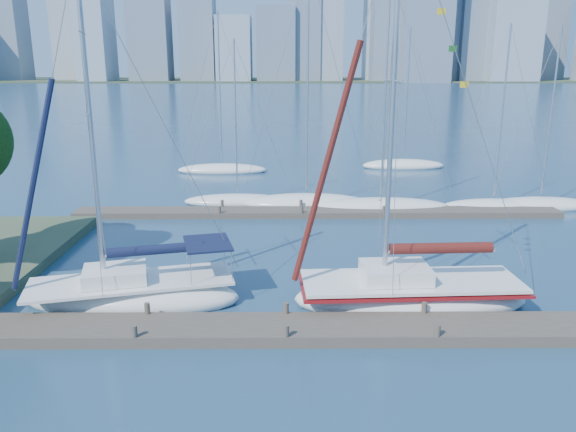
{
  "coord_description": "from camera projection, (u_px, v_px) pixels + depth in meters",
  "views": [
    {
      "loc": [
        -0.05,
        -17.74,
        9.09
      ],
      "look_at": [
        0.09,
        4.0,
        3.2
      ],
      "focal_mm": 35.0,
      "sensor_mm": 36.0,
      "label": 1
    }
  ],
  "objects": [
    {
      "name": "ground",
      "position": [
        286.0,
        335.0,
        19.5
      ],
      "size": [
        700.0,
        700.0,
        0.0
      ],
      "primitive_type": "plane",
      "color": "#17354C",
      "rests_on": "ground"
    },
    {
      "name": "bg_boat_2",
      "position": [
        306.0,
        202.0,
        36.99
      ],
      "size": [
        8.4,
        3.2,
        15.34
      ],
      "rotation": [
        0.0,
        0.0,
        -0.08
      ],
      "color": "white",
      "rests_on": "ground"
    },
    {
      "name": "skyline",
      "position": [
        331.0,
        10.0,
        290.29
      ],
      "size": [
        502.16,
        51.31,
        114.73
      ],
      "color": "#859AAB",
      "rests_on": "ground"
    },
    {
      "name": "far_shore",
      "position": [
        284.0,
        80.0,
        328.35
      ],
      "size": [
        800.0,
        100.0,
        1.5
      ],
      "primitive_type": "cube",
      "color": "#38472D",
      "rests_on": "ground"
    },
    {
      "name": "bg_boat_3",
      "position": [
        380.0,
        206.0,
        36.08
      ],
      "size": [
        9.24,
        4.36,
        14.86
      ],
      "rotation": [
        0.0,
        0.0,
        -0.23
      ],
      "color": "white",
      "rests_on": "ground"
    },
    {
      "name": "bg_boat_4",
      "position": [
        493.0,
        205.0,
        36.42
      ],
      "size": [
        6.77,
        2.48,
        11.76
      ],
      "rotation": [
        0.0,
        0.0,
        -0.09
      ],
      "color": "white",
      "rests_on": "ground"
    },
    {
      "name": "near_dock",
      "position": [
        286.0,
        329.0,
        19.44
      ],
      "size": [
        26.0,
        2.0,
        0.4
      ],
      "primitive_type": "cube",
      "color": "#473E34",
      "rests_on": "ground"
    },
    {
      "name": "bg_boat_6",
      "position": [
        222.0,
        169.0,
        48.76
      ],
      "size": [
        8.03,
        3.73,
        13.66
      ],
      "rotation": [
        0.0,
        0.0,
        -0.2
      ],
      "color": "white",
      "rests_on": "ground"
    },
    {
      "name": "sailboat_navy",
      "position": [
        131.0,
        279.0,
        21.77
      ],
      "size": [
        8.78,
        4.67,
        13.31
      ],
      "rotation": [
        0.0,
        0.0,
        0.24
      ],
      "color": "white",
      "rests_on": "ground"
    },
    {
      "name": "bg_boat_7",
      "position": [
        403.0,
        165.0,
        50.84
      ],
      "size": [
        7.67,
        3.58,
        12.56
      ],
      "rotation": [
        0.0,
        0.0,
        -0.17
      ],
      "color": "white",
      "rests_on": "ground"
    },
    {
      "name": "bg_boat_5",
      "position": [
        540.0,
        205.0,
        36.57
      ],
      "size": [
        7.36,
        3.43,
        11.69
      ],
      "rotation": [
        0.0,
        0.0,
        0.19
      ],
      "color": "white",
      "rests_on": "ground"
    },
    {
      "name": "sailboat_maroon",
      "position": [
        411.0,
        277.0,
        21.6
      ],
      "size": [
        9.16,
        3.39,
        15.27
      ],
      "rotation": [
        0.0,
        0.0,
        0.05
      ],
      "color": "white",
      "rests_on": "ground"
    },
    {
      "name": "far_dock",
      "position": [
        317.0,
        212.0,
        34.91
      ],
      "size": [
        30.0,
        1.8,
        0.36
      ],
      "primitive_type": "cube",
      "color": "#473E34",
      "rests_on": "ground"
    },
    {
      "name": "bg_boat_1",
      "position": [
        238.0,
        201.0,
        37.72
      ],
      "size": [
        7.29,
        2.44,
        10.96
      ],
      "rotation": [
        0.0,
        0.0,
        0.07
      ],
      "color": "white",
      "rests_on": "ground"
    }
  ]
}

